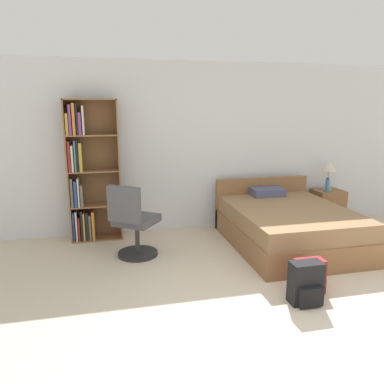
% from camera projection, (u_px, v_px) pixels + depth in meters
% --- Properties ---
extents(ground_plane, '(14.00, 14.00, 0.00)m').
position_uv_depth(ground_plane, '(323.00, 338.00, 3.18)').
color(ground_plane, beige).
extents(wall_back, '(9.00, 0.06, 2.60)m').
position_uv_depth(wall_back, '(216.00, 147.00, 5.96)').
color(wall_back, silver).
rests_on(wall_back, ground_plane).
extents(bookshelf, '(0.73, 0.29, 2.03)m').
position_uv_depth(bookshelf, '(87.00, 175.00, 5.35)').
color(bookshelf, brown).
rests_on(bookshelf, ground_plane).
extents(bed, '(1.54, 1.99, 0.81)m').
position_uv_depth(bed, '(287.00, 225.00, 5.29)').
color(bed, brown).
rests_on(bed, ground_plane).
extents(office_chair, '(0.70, 0.72, 0.99)m').
position_uv_depth(office_chair, '(133.00, 223.00, 4.80)').
color(office_chair, '#232326').
rests_on(office_chair, ground_plane).
extents(nightstand, '(0.47, 0.44, 0.56)m').
position_uv_depth(nightstand, '(327.00, 206.00, 6.34)').
color(nightstand, brown).
rests_on(nightstand, ground_plane).
extents(table_lamp, '(0.24, 0.24, 0.51)m').
position_uv_depth(table_lamp, '(329.00, 166.00, 6.22)').
color(table_lamp, '#B2B2B7').
rests_on(table_lamp, nightstand).
extents(water_bottle, '(0.06, 0.06, 0.24)m').
position_uv_depth(water_bottle, '(327.00, 185.00, 6.13)').
color(water_bottle, teal).
rests_on(water_bottle, nightstand).
extents(backpack_black, '(0.32, 0.24, 0.43)m').
position_uv_depth(backpack_black, '(306.00, 284.00, 3.71)').
color(backpack_black, black).
rests_on(backpack_black, ground_plane).
extents(backpack_red, '(0.31, 0.23, 0.35)m').
position_uv_depth(backpack_red, '(310.00, 276.00, 3.96)').
color(backpack_red, maroon).
rests_on(backpack_red, ground_plane).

